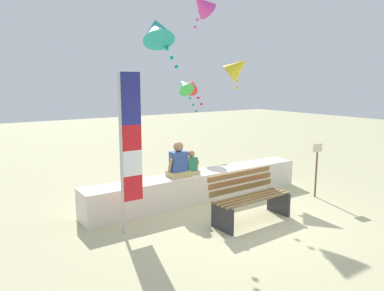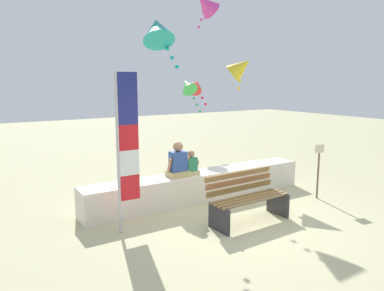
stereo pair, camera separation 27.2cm
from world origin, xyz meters
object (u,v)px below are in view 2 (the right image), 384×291
at_px(kite_magenta, 205,4).
at_px(kite_yellow, 241,67).
at_px(person_child, 191,165).
at_px(kite_green, 188,86).
at_px(kite_teal, 158,30).
at_px(sign_post, 318,166).
at_px(person_adult, 178,163).
at_px(flag_banner, 125,144).
at_px(park_bench, 247,199).
at_px(kite_red, 196,85).

bearing_deg(kite_magenta, kite_yellow, -57.81).
bearing_deg(person_child, kite_green, 59.87).
distance_m(kite_teal, sign_post, 4.43).
distance_m(kite_green, kite_magenta, 2.17).
distance_m(person_adult, kite_yellow, 3.53).
distance_m(flag_banner, kite_teal, 2.72).
bearing_deg(kite_teal, kite_magenta, 34.90).
distance_m(person_adult, kite_green, 3.24).
distance_m(park_bench, flag_banner, 2.41).
bearing_deg(park_bench, kite_red, 69.16).
distance_m(person_child, kite_yellow, 3.35).
xyz_separation_m(person_adult, person_child, (0.31, 0.00, -0.08)).
bearing_deg(person_adult, kite_red, 51.41).
height_order(park_bench, kite_yellow, kite_yellow).
bearing_deg(flag_banner, park_bench, -19.97).
bearing_deg(kite_teal, kite_yellow, 13.87).
height_order(kite_yellow, kite_magenta, kite_magenta).
distance_m(person_child, sign_post, 2.76).
bearing_deg(person_adult, kite_teal, 102.36).
distance_m(park_bench, person_child, 1.52).
distance_m(person_adult, kite_magenta, 4.69).
bearing_deg(kite_yellow, kite_green, 131.64).
bearing_deg(flag_banner, kite_green, 44.63).
height_order(kite_green, kite_magenta, kite_magenta).
xyz_separation_m(person_child, kite_magenta, (1.77, 2.12, 3.71)).
xyz_separation_m(person_adult, kite_red, (2.21, 2.77, 1.51)).
distance_m(kite_yellow, kite_teal, 2.91).
height_order(flag_banner, kite_red, kite_red).
xyz_separation_m(kite_green, kite_teal, (-1.79, -1.76, 1.13)).
xyz_separation_m(flag_banner, kite_red, (3.62, 3.47, 0.89)).
bearing_deg(kite_green, park_bench, -105.70).
xyz_separation_m(person_child, sign_post, (2.46, -1.23, -0.09)).
distance_m(person_child, kite_green, 3.14).
distance_m(kite_red, kite_magenta, 2.21).
xyz_separation_m(person_child, flag_banner, (-1.72, -0.70, 0.70)).
height_order(park_bench, sign_post, sign_post).
relative_size(park_bench, flag_banner, 0.59).
height_order(park_bench, kite_magenta, kite_magenta).
height_order(kite_yellow, sign_post, kite_yellow).
bearing_deg(person_child, sign_post, -26.49).
bearing_deg(person_child, kite_teal, 127.42).
height_order(person_child, kite_yellow, kite_yellow).
xyz_separation_m(park_bench, sign_post, (2.17, 0.21, 0.30)).
relative_size(flag_banner, kite_magenta, 2.80).
height_order(person_adult, flag_banner, flag_banner).
bearing_deg(kite_red, park_bench, -110.84).
relative_size(person_adult, sign_post, 0.61).
xyz_separation_m(person_child, kite_teal, (-0.44, 0.57, 2.73)).
xyz_separation_m(person_adult, sign_post, (2.78, -1.23, -0.17)).
bearing_deg(kite_green, person_child, -120.13).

